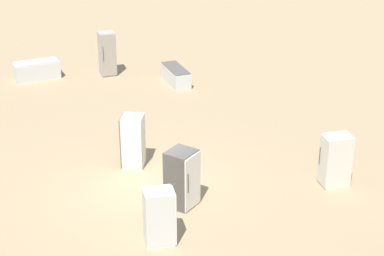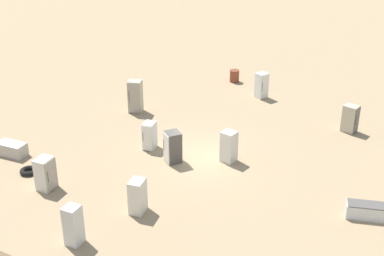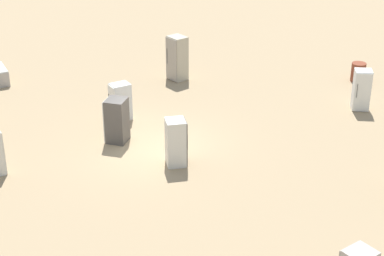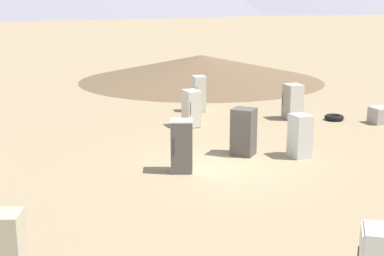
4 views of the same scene
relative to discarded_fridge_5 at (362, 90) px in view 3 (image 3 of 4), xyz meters
The scene contains 7 objects.
ground_plane 8.62m from the discarded_fridge_5, 26.34° to the right, with size 1000.00×1000.00×0.00m, color #9E8460.
discarded_fridge_5 is the anchor object (origin of this frame).
discarded_fridge_7 9.61m from the discarded_fridge_5, 32.17° to the right, with size 0.94×0.95×1.58m.
discarded_fridge_9 7.91m from the discarded_fridge_5, 73.30° to the right, with size 0.79×0.86×1.93m.
discarded_fridge_10 9.30m from the discarded_fridge_5, 43.15° to the right, with size 0.86×0.75×1.42m.
discarded_fridge_12 8.39m from the discarded_fridge_5, 16.59° to the right, with size 0.90×0.90×1.59m.
rusty_barrel 3.12m from the discarded_fridge_5, 150.65° to the right, with size 0.62×0.62×0.81m.
Camera 3 is at (13.99, 13.95, 10.13)m, focal length 60.00 mm.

